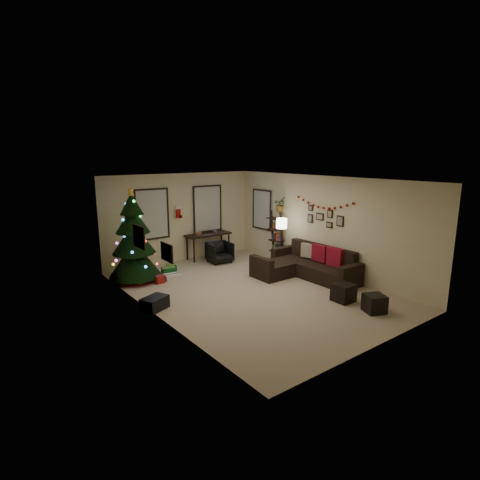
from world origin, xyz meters
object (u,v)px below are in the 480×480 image
sofa (305,267)px  desk_chair (220,252)px  desk (208,236)px  christmas_tree (134,242)px  bookshelf (277,237)px

sofa → desk_chair: sofa is taller
desk → desk_chair: (-0.01, -0.65, -0.38)m
christmas_tree → sofa: christmas_tree is taller
desk → desk_chair: 0.75m
desk_chair → bookshelf: bookshelf is taller
christmas_tree → desk: size_ratio=1.70×
bookshelf → desk: bearing=133.4°
desk → christmas_tree: bearing=-164.5°
sofa → desk: bearing=108.0°
desk_chair → bookshelf: (1.50, -0.93, 0.44)m
christmas_tree → bookshelf: (4.25, -0.81, -0.27)m
desk → desk_chair: desk is taller
christmas_tree → desk_chair: size_ratio=3.91×
christmas_tree → desk: (2.76, 0.76, -0.34)m
christmas_tree → desk: christmas_tree is taller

